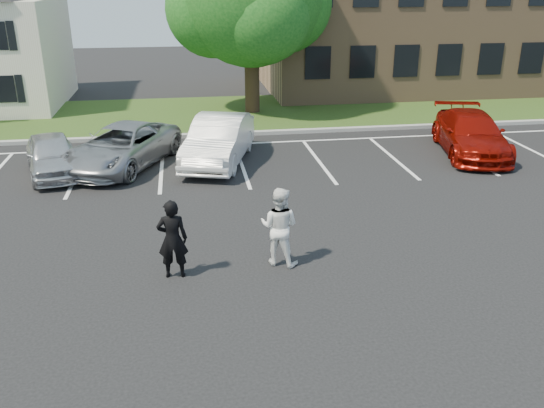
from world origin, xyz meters
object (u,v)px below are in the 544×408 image
object	(u,v)px
car_silver_minivan	(122,147)
man_white_shirt	(279,226)
car_red_compact	(471,134)
office_building	(452,13)
man_black_suit	(172,239)
car_silver_west	(52,155)
car_white_sedan	(219,140)

from	to	relation	value
car_silver_minivan	man_white_shirt	bearing A→B (deg)	-36.82
car_red_compact	office_building	bearing A→B (deg)	81.09
man_black_suit	car_red_compact	world-z (taller)	man_black_suit
car_silver_west	car_silver_minivan	bearing A→B (deg)	-3.48
car_silver_west	car_white_sedan	bearing A→B (deg)	-10.77
man_white_shirt	car_silver_minivan	size ratio (longest dim) A/B	0.36
man_black_suit	man_white_shirt	distance (m)	2.42
office_building	car_white_sedan	xyz separation A→B (m)	(-14.76, -13.59, -3.34)
office_building	man_black_suit	xyz separation A→B (m)	(-16.33, -21.85, -3.25)
man_white_shirt	car_silver_west	distance (m)	9.92
car_white_sedan	man_white_shirt	bearing A→B (deg)	-67.50
car_red_compact	man_black_suit	bearing A→B (deg)	-131.88
car_silver_minivan	car_red_compact	size ratio (longest dim) A/B	1.00
man_white_shirt	car_silver_minivan	distance (m)	9.05
man_white_shirt	car_red_compact	distance (m)	11.48
car_silver_west	car_red_compact	bearing A→B (deg)	-14.95
man_white_shirt	car_white_sedan	world-z (taller)	man_white_shirt
man_white_shirt	car_silver_west	size ratio (longest dim) A/B	0.47
man_black_suit	car_silver_minivan	bearing A→B (deg)	-74.79
office_building	man_white_shirt	world-z (taller)	office_building
man_white_shirt	car_silver_minivan	world-z (taller)	man_white_shirt
office_building	car_white_sedan	world-z (taller)	office_building
office_building	man_black_suit	size ratio (longest dim) A/B	12.33
man_black_suit	man_white_shirt	xyz separation A→B (m)	(2.41, 0.25, 0.02)
man_white_shirt	car_red_compact	size ratio (longest dim) A/B	0.36
man_white_shirt	man_black_suit	bearing A→B (deg)	33.25
man_black_suit	car_silver_west	size ratio (longest dim) A/B	0.46
man_black_suit	car_silver_minivan	xyz separation A→B (m)	(-1.78, 8.28, -0.19)
man_black_suit	car_white_sedan	xyz separation A→B (m)	(1.58, 8.26, -0.09)
office_building	car_white_sedan	distance (m)	20.34
man_black_suit	car_white_sedan	size ratio (longest dim) A/B	0.37
office_building	car_red_compact	distance (m)	15.32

